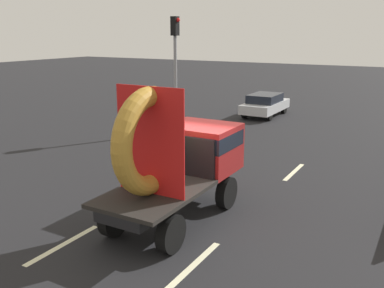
# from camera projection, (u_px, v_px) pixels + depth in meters

# --- Properties ---
(ground_plane) EXTENTS (120.00, 120.00, 0.00)m
(ground_plane) POSITION_uv_depth(u_px,v_px,m) (188.00, 215.00, 12.03)
(ground_plane) COLOR black
(flatbed_truck) EXTENTS (2.02, 4.79, 3.78)m
(flatbed_truck) POSITION_uv_depth(u_px,v_px,m) (181.00, 156.00, 11.57)
(flatbed_truck) COLOR black
(flatbed_truck) RESTS_ON ground_plane
(distant_sedan) EXTENTS (1.78, 4.15, 1.36)m
(distant_sedan) POSITION_uv_depth(u_px,v_px,m) (265.00, 104.00, 26.14)
(distant_sedan) COLOR black
(distant_sedan) RESTS_ON ground_plane
(traffic_light) EXTENTS (0.42, 0.36, 5.73)m
(traffic_light) POSITION_uv_depth(u_px,v_px,m) (175.00, 58.00, 21.00)
(traffic_light) COLOR gray
(traffic_light) RESTS_ON ground_plane
(lane_dash_left_near) EXTENTS (0.16, 2.31, 0.01)m
(lane_dash_left_near) POSITION_uv_depth(u_px,v_px,m) (63.00, 244.00, 10.35)
(lane_dash_left_near) COLOR beige
(lane_dash_left_near) RESTS_ON ground_plane
(lane_dash_left_far) EXTENTS (0.16, 2.64, 0.01)m
(lane_dash_left_far) POSITION_uv_depth(u_px,v_px,m) (214.00, 161.00, 17.11)
(lane_dash_left_far) COLOR beige
(lane_dash_left_far) RESTS_ON ground_plane
(lane_dash_right_near) EXTENTS (0.16, 2.91, 0.01)m
(lane_dash_right_near) POSITION_uv_depth(u_px,v_px,m) (187.00, 271.00, 9.18)
(lane_dash_right_near) COLOR beige
(lane_dash_right_near) RESTS_ON ground_plane
(lane_dash_right_far) EXTENTS (0.16, 2.20, 0.01)m
(lane_dash_right_far) POSITION_uv_depth(u_px,v_px,m) (294.00, 172.00, 15.72)
(lane_dash_right_far) COLOR beige
(lane_dash_right_far) RESTS_ON ground_plane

